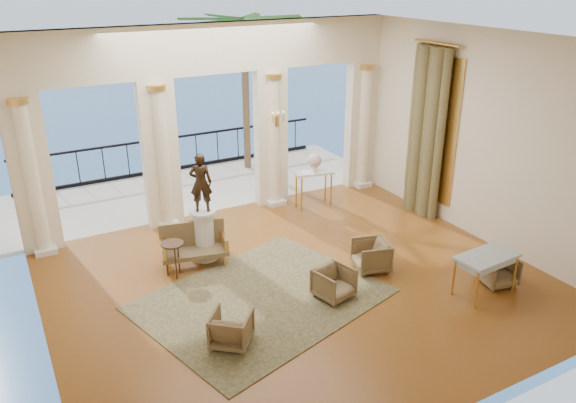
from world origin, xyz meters
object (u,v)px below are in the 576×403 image
settee (194,244)px  console_table (314,178)px  game_table (487,259)px  pedestal (204,235)px  armchair_a (334,282)px  armchair_d (231,327)px  armchair_b (498,269)px  armchair_c (371,254)px  side_table (173,248)px  statue (201,183)px

settee → console_table: size_ratio=1.37×
game_table → pedestal: pedestal is taller
armchair_a → armchair_d: armchair_a is taller
console_table → armchair_b: bearing=-65.7°
armchair_b → console_table: console_table is taller
armchair_a → console_table: (1.88, 3.83, 0.44)m
armchair_b → armchair_c: 2.40m
armchair_b → settee: settee is taller
armchair_b → game_table: bearing=-156.3°
armchair_d → armchair_c: bearing=-125.0°
settee → console_table: console_table is taller
armchair_b → game_table: size_ratio=0.54×
armchair_a → pedestal: size_ratio=0.60×
pedestal → side_table: bearing=-152.3°
armchair_a → armchair_b: size_ratio=1.01×
settee → game_table: bearing=-28.1°
pedestal → console_table: pedestal is taller
armchair_b → armchair_d: size_ratio=1.01×
pedestal → side_table: pedestal is taller
armchair_d → settee: bearing=-57.6°
statue → side_table: bearing=52.4°
armchair_b → statue: 5.97m
armchair_d → statue: 3.31m
statue → pedestal: bearing=114.6°
armchair_b → game_table: (-0.48, -0.10, 0.39)m
armchair_b → armchair_c: (-1.77, 1.61, 0.02)m
armchair_b → side_table: bearing=160.4°
side_table → settee: bearing=28.8°
armchair_b → settee: 5.95m
armchair_d → settee: settee is taller
pedestal → console_table: bearing=20.4°
statue → armchair_c: bearing=167.5°
armchair_c → armchair_d: (-3.40, -0.89, -0.02)m
game_table → armchair_b: bearing=8.1°
armchair_a → armchair_c: (1.21, 0.50, 0.02)m
armchair_c → statue: (-2.73, 2.06, 1.33)m
armchair_c → game_table: size_ratio=0.57×
armchair_a → armchair_c: size_ratio=0.95×
settee → armchair_a: bearing=-41.4°
game_table → pedestal: bearing=133.1°
armchair_c → console_table: size_ratio=0.66×
armchair_b → statue: (-4.50, 3.68, 1.35)m
armchair_b → armchair_d: 5.23m
armchair_a → console_table: bearing=49.9°
armchair_b → pedestal: (-4.50, 3.68, 0.19)m
armchair_d → statue: statue is taller
armchair_c → settee: bearing=-106.8°
armchair_d → pedestal: pedestal is taller
armchair_b → game_table: 0.62m
armchair_c → armchair_a: bearing=-51.6°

